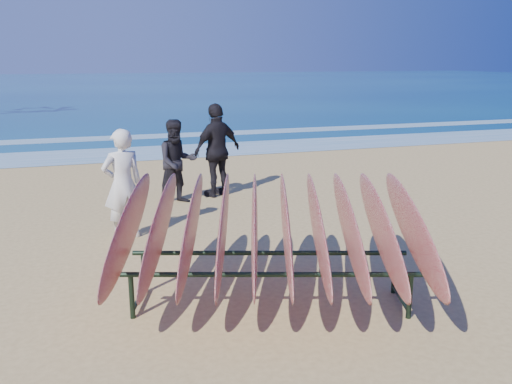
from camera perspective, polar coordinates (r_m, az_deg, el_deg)
ground at (r=6.92m, az=2.06°, el=-9.18°), size 120.00×120.00×0.00m
ocean at (r=61.08m, az=-16.11°, el=10.81°), size 160.00×160.00×0.00m
foam_near at (r=16.36m, az=-9.98°, el=4.16°), size 160.00×160.00×0.00m
foam_far at (r=19.79m, az=-11.43°, el=5.75°), size 160.00×160.00×0.00m
surfboard_rack at (r=5.93m, az=1.51°, el=-3.88°), size 3.83×3.51×1.47m
person_white at (r=8.47m, az=-13.86°, el=0.78°), size 0.70×0.54×1.70m
person_dark_a at (r=10.39m, az=-8.30°, el=3.16°), size 0.85×0.70×1.61m
person_dark_b at (r=10.85m, az=-4.10°, el=4.40°), size 1.18×0.87×1.86m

